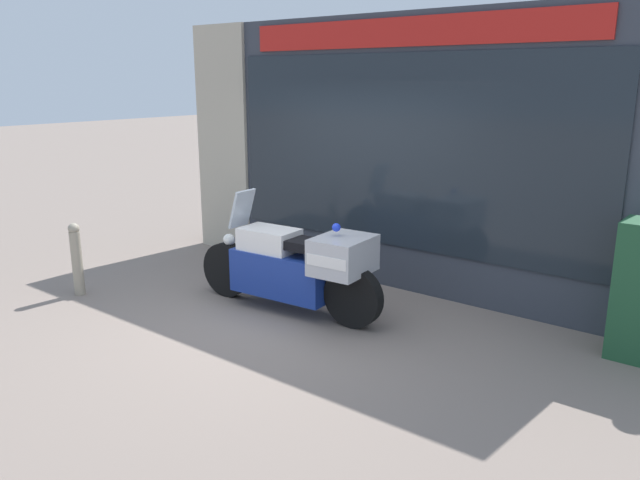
% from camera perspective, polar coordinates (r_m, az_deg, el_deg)
% --- Properties ---
extents(ground_plane, '(60.00, 60.00, 0.00)m').
position_cam_1_polar(ground_plane, '(6.72, -4.42, -7.57)').
color(ground_plane, gray).
extents(shop_building, '(6.13, 0.55, 3.26)m').
position_cam_1_polar(shop_building, '(8.10, 2.70, 8.26)').
color(shop_building, '#333842').
rests_on(shop_building, ground).
extents(window_display, '(4.69, 0.30, 2.10)m').
position_cam_1_polar(window_display, '(7.88, 7.80, -0.51)').
color(window_display, slate).
rests_on(window_display, ground).
extents(paramedic_motorcycle, '(2.39, 0.69, 1.31)m').
position_cam_1_polar(paramedic_motorcycle, '(6.81, -2.17, -2.32)').
color(paramedic_motorcycle, black).
rests_on(paramedic_motorcycle, ground).
extents(street_bollard, '(0.13, 0.13, 0.88)m').
position_cam_1_polar(street_bollard, '(7.95, -21.36, -1.54)').
color(street_bollard, gray).
rests_on(street_bollard, ground).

